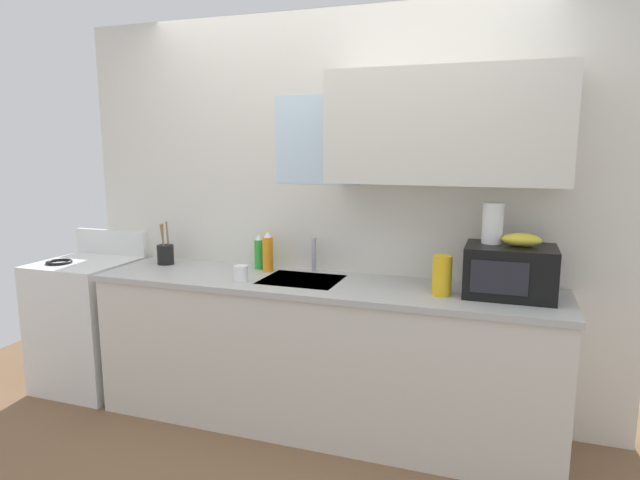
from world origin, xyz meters
The scene contains 12 objects.
kitchen_wall_assembly centered at (0.15, 0.30, 1.37)m, with size 3.53×0.42×2.50m.
counter_unit centered at (0.00, 0.00, 0.46)m, with size 2.76×0.63×0.90m.
sink_faucet centered at (-0.12, 0.24, 1.01)m, with size 0.03×0.03×0.22m, color #B2B5BA.
stove_range centered at (-1.73, 0.00, 0.46)m, with size 0.60×0.60×1.08m.
microwave centered at (1.05, 0.05, 1.04)m, with size 0.46×0.35×0.27m.
banana_bunch centered at (1.10, 0.05, 1.20)m, with size 0.20×0.11×0.07m, color gold.
paper_towel_roll centered at (0.95, 0.10, 1.28)m, with size 0.11×0.11×0.22m, color white.
dish_soap_bottle_orange centered at (-0.40, 0.15, 1.02)m, with size 0.07×0.07×0.25m.
dish_soap_bottle_green centered at (-0.49, 0.20, 1.01)m, with size 0.06×0.06×0.23m.
cereal_canister centered at (0.71, -0.05, 1.01)m, with size 0.10×0.10×0.21m, color gold.
mug_white centered at (-0.44, -0.14, 0.95)m, with size 0.08×0.08×0.10m, color white.
utensil_crock centered at (-1.15, 0.12, 0.97)m, with size 0.11×0.11×0.29m.
Camera 1 is at (1.02, -2.92, 1.69)m, focal length 30.44 mm.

